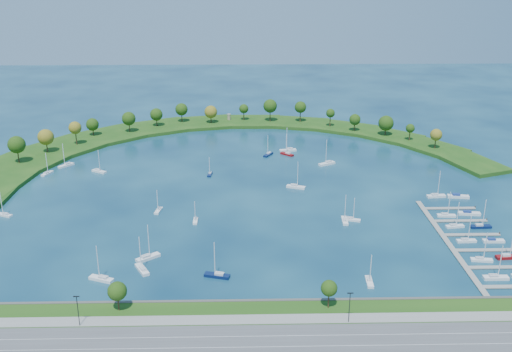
{
  "coord_description": "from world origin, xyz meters",
  "views": [
    {
      "loc": [
        -1.09,
        -264.07,
        103.86
      ],
      "look_at": [
        5.0,
        5.0,
        4.0
      ],
      "focal_mm": 41.29,
      "sensor_mm": 36.0,
      "label": 1
    }
  ],
  "objects_px": {
    "dock_system": "(466,242)",
    "moored_boat_9": "(148,257)",
    "moored_boat_15": "(99,171)",
    "docked_boat_7": "(481,226)",
    "moored_boat_6": "(158,210)",
    "docked_boat_10": "(436,195)",
    "moored_boat_13": "(345,220)",
    "moored_boat_17": "(296,186)",
    "harbor_tower": "(229,117)",
    "docked_boat_5": "(493,241)",
    "moored_boat_10": "(66,165)",
    "moored_boat_3": "(288,150)",
    "moored_boat_0": "(101,278)",
    "moored_boat_11": "(268,154)",
    "moored_boat_12": "(47,173)",
    "docked_boat_9": "(469,213)",
    "docked_boat_8": "(446,215)",
    "moored_boat_5": "(352,219)",
    "moored_boat_2": "(287,154)",
    "docked_boat_2": "(481,259)",
    "docked_boat_6": "(455,225)",
    "moored_boat_16": "(195,220)",
    "moored_boat_4": "(4,214)",
    "moored_boat_7": "(217,275)",
    "moored_boat_18": "(142,269)",
    "moored_boat_1": "(369,281)",
    "docked_boat_3": "(508,256)",
    "moored_boat_14": "(210,174)",
    "docked_boat_11": "(458,196)",
    "docked_boat_4": "(466,240)",
    "docked_boat_0": "(496,277)",
    "moored_boat_8": "(327,163)"
  },
  "relations": [
    {
      "from": "moored_boat_9",
      "to": "moored_boat_13",
      "type": "bearing_deg",
      "value": -16.54
    },
    {
      "from": "dock_system",
      "to": "moored_boat_9",
      "type": "height_order",
      "value": "moored_boat_9"
    },
    {
      "from": "moored_boat_16",
      "to": "docked_boat_8",
      "type": "height_order",
      "value": "docked_boat_8"
    },
    {
      "from": "moored_boat_11",
      "to": "moored_boat_12",
      "type": "xyz_separation_m",
      "value": [
        -114.43,
        -28.36,
        -0.01
      ]
    },
    {
      "from": "moored_boat_5",
      "to": "moored_boat_4",
      "type": "bearing_deg",
      "value": -165.83
    },
    {
      "from": "moored_boat_10",
      "to": "moored_boat_3",
      "type": "bearing_deg",
      "value": 141.11
    },
    {
      "from": "moored_boat_6",
      "to": "docked_boat_6",
      "type": "xyz_separation_m",
      "value": [
        123.89,
        -18.9,
        0.02
      ]
    },
    {
      "from": "moored_boat_12",
      "to": "docked_boat_11",
      "type": "xyz_separation_m",
      "value": [
        199.39,
        -35.59,
        -0.16
      ]
    },
    {
      "from": "harbor_tower",
      "to": "docked_boat_5",
      "type": "relative_size",
      "value": 0.48
    },
    {
      "from": "moored_boat_15",
      "to": "moored_boat_0",
      "type": "bearing_deg",
      "value": -46.76
    },
    {
      "from": "docked_boat_8",
      "to": "moored_boat_5",
      "type": "bearing_deg",
      "value": -171.45
    },
    {
      "from": "docked_boat_5",
      "to": "moored_boat_10",
      "type": "bearing_deg",
      "value": 155.46
    },
    {
      "from": "moored_boat_2",
      "to": "moored_boat_10",
      "type": "height_order",
      "value": "moored_boat_10"
    },
    {
      "from": "moored_boat_13",
      "to": "docked_boat_6",
      "type": "height_order",
      "value": "moored_boat_13"
    },
    {
      "from": "moored_boat_6",
      "to": "docked_boat_10",
      "type": "relative_size",
      "value": 0.8
    },
    {
      "from": "moored_boat_0",
      "to": "docked_boat_4",
      "type": "xyz_separation_m",
      "value": [
        135.65,
        26.09,
        -0.05
      ]
    },
    {
      "from": "moored_boat_0",
      "to": "docked_boat_7",
      "type": "height_order",
      "value": "moored_boat_0"
    },
    {
      "from": "dock_system",
      "to": "moored_boat_0",
      "type": "height_order",
      "value": "moored_boat_0"
    },
    {
      "from": "moored_boat_2",
      "to": "moored_boat_4",
      "type": "height_order",
      "value": "moored_boat_2"
    },
    {
      "from": "moored_boat_17",
      "to": "docked_boat_10",
      "type": "xyz_separation_m",
      "value": [
        63.91,
        -13.01,
        -0.01
      ]
    },
    {
      "from": "moored_boat_15",
      "to": "moored_boat_17",
      "type": "height_order",
      "value": "moored_boat_17"
    },
    {
      "from": "moored_boat_7",
      "to": "moored_boat_11",
      "type": "xyz_separation_m",
      "value": [
        23.37,
        133.6,
        -0.04
      ]
    },
    {
      "from": "moored_boat_0",
      "to": "docked_boat_7",
      "type": "relative_size",
      "value": 1.04
    },
    {
      "from": "moored_boat_13",
      "to": "moored_boat_15",
      "type": "xyz_separation_m",
      "value": [
        -116.97,
        63.46,
        0.01
      ]
    },
    {
      "from": "moored_boat_7",
      "to": "docked_boat_2",
      "type": "distance_m",
      "value": 96.44
    },
    {
      "from": "harbor_tower",
      "to": "moored_boat_14",
      "type": "distance_m",
      "value": 102.08
    },
    {
      "from": "moored_boat_6",
      "to": "docked_boat_6",
      "type": "height_order",
      "value": "docked_boat_6"
    },
    {
      "from": "moored_boat_1",
      "to": "docked_boat_10",
      "type": "xyz_separation_m",
      "value": [
        46.44,
        75.65,
        0.05
      ]
    },
    {
      "from": "docked_boat_7",
      "to": "docked_boat_11",
      "type": "distance_m",
      "value": 32.35
    },
    {
      "from": "moored_boat_15",
      "to": "docked_boat_7",
      "type": "xyz_separation_m",
      "value": [
        171.75,
        -70.5,
        0.01
      ]
    },
    {
      "from": "moored_boat_2",
      "to": "docked_boat_7",
      "type": "distance_m",
      "value": 120.82
    },
    {
      "from": "dock_system",
      "to": "docked_boat_9",
      "type": "distance_m",
      "value": 28.73
    },
    {
      "from": "moored_boat_15",
      "to": "docked_boat_7",
      "type": "height_order",
      "value": "docked_boat_7"
    },
    {
      "from": "docked_boat_0",
      "to": "docked_boat_6",
      "type": "height_order",
      "value": "docked_boat_0"
    },
    {
      "from": "moored_boat_16",
      "to": "docked_boat_7",
      "type": "height_order",
      "value": "docked_boat_7"
    },
    {
      "from": "moored_boat_0",
      "to": "moored_boat_15",
      "type": "distance_m",
      "value": 112.18
    },
    {
      "from": "moored_boat_6",
      "to": "docked_boat_3",
      "type": "xyz_separation_m",
      "value": [
        134.36,
        -45.8,
        0.08
      ]
    },
    {
      "from": "moored_boat_17",
      "to": "docked_boat_10",
      "type": "distance_m",
      "value": 65.22
    },
    {
      "from": "moored_boat_5",
      "to": "docked_boat_2",
      "type": "relative_size",
      "value": 0.92
    },
    {
      "from": "moored_boat_3",
      "to": "moored_boat_11",
      "type": "height_order",
      "value": "moored_boat_3"
    },
    {
      "from": "moored_boat_2",
      "to": "moored_boat_13",
      "type": "distance_m",
      "value": 91.33
    },
    {
      "from": "moored_boat_8",
      "to": "moored_boat_10",
      "type": "height_order",
      "value": "moored_boat_8"
    },
    {
      "from": "moored_boat_9",
      "to": "moored_boat_18",
      "type": "height_order",
      "value": "moored_boat_9"
    },
    {
      "from": "docked_boat_5",
      "to": "moored_boat_1",
      "type": "bearing_deg",
      "value": -150.14
    },
    {
      "from": "docked_boat_10",
      "to": "moored_boat_17",
      "type": "bearing_deg",
      "value": 162.25
    },
    {
      "from": "moored_boat_5",
      "to": "moored_boat_13",
      "type": "relative_size",
      "value": 0.88
    },
    {
      "from": "moored_boat_4",
      "to": "moored_boat_16",
      "type": "height_order",
      "value": "moored_boat_4"
    },
    {
      "from": "moored_boat_11",
      "to": "moored_boat_13",
      "type": "distance_m",
      "value": 93.61
    },
    {
      "from": "moored_boat_17",
      "to": "docked_boat_11",
      "type": "height_order",
      "value": "moored_boat_17"
    },
    {
      "from": "moored_boat_6",
      "to": "moored_boat_17",
      "type": "distance_m",
      "value": 67.8
    }
  ]
}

